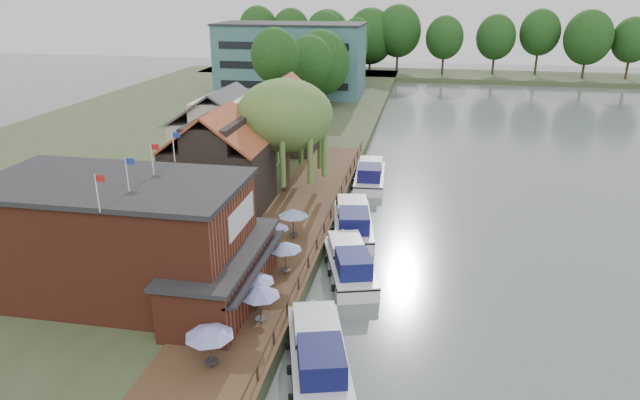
# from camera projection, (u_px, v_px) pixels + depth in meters

# --- Properties ---
(ground) EXTENTS (260.00, 260.00, 0.00)m
(ground) POSITION_uv_depth(u_px,v_px,m) (381.00, 322.00, 34.18)
(ground) COLOR #525F5C
(ground) RESTS_ON ground
(land_bank) EXTENTS (50.00, 140.00, 1.00)m
(land_bank) POSITION_uv_depth(u_px,v_px,m) (166.00, 144.00, 71.43)
(land_bank) COLOR #384728
(land_bank) RESTS_ON ground
(quay_deck) EXTENTS (6.00, 50.00, 0.10)m
(quay_deck) POSITION_uv_depth(u_px,v_px,m) (290.00, 231.00, 44.41)
(quay_deck) COLOR #47301E
(quay_deck) RESTS_ON land_bank
(quay_rail) EXTENTS (0.20, 49.00, 1.00)m
(quay_rail) POSITION_uv_depth(u_px,v_px,m) (325.00, 225.00, 44.25)
(quay_rail) COLOR black
(quay_rail) RESTS_ON land_bank
(pub) EXTENTS (20.00, 11.00, 7.30)m
(pub) POSITION_uv_depth(u_px,v_px,m) (149.00, 240.00, 34.06)
(pub) COLOR maroon
(pub) RESTS_ON land_bank
(hotel_block) EXTENTS (25.40, 12.40, 12.30)m
(hotel_block) POSITION_uv_depth(u_px,v_px,m) (291.00, 59.00, 99.98)
(hotel_block) COLOR #38666B
(hotel_block) RESTS_ON land_bank
(cottage_a) EXTENTS (8.60, 7.60, 8.50)m
(cottage_a) POSITION_uv_depth(u_px,v_px,m) (219.00, 160.00, 47.84)
(cottage_a) COLOR black
(cottage_a) RESTS_ON land_bank
(cottage_b) EXTENTS (9.60, 8.60, 8.50)m
(cottage_b) POSITION_uv_depth(u_px,v_px,m) (225.00, 131.00, 57.57)
(cottage_b) COLOR beige
(cottage_b) RESTS_ON land_bank
(cottage_c) EXTENTS (7.60, 7.60, 8.50)m
(cottage_c) POSITION_uv_depth(u_px,v_px,m) (285.00, 114.00, 65.17)
(cottage_c) COLOR black
(cottage_c) RESTS_ON land_bank
(willow) EXTENTS (8.60, 8.60, 10.43)m
(willow) POSITION_uv_depth(u_px,v_px,m) (285.00, 137.00, 51.33)
(willow) COLOR #476B2D
(willow) RESTS_ON land_bank
(umbrella_0) EXTENTS (2.45, 2.45, 2.38)m
(umbrella_0) POSITION_uv_depth(u_px,v_px,m) (210.00, 347.00, 27.88)
(umbrella_0) COLOR navy
(umbrella_0) RESTS_ON quay_deck
(umbrella_1) EXTENTS (2.27, 2.27, 2.38)m
(umbrella_1) POSITION_uv_depth(u_px,v_px,m) (260.00, 306.00, 31.52)
(umbrella_1) COLOR #1B2194
(umbrella_1) RESTS_ON quay_deck
(umbrella_2) EXTENTS (2.30, 2.30, 2.38)m
(umbrella_2) POSITION_uv_depth(u_px,v_px,m) (255.00, 291.00, 33.01)
(umbrella_2) COLOR navy
(umbrella_2) RESTS_ON quay_deck
(umbrella_3) EXTENTS (2.22, 2.22, 2.38)m
(umbrella_3) POSITION_uv_depth(u_px,v_px,m) (285.00, 258.00, 37.05)
(umbrella_3) COLOR navy
(umbrella_3) RESTS_ON quay_deck
(umbrella_4) EXTENTS (2.00, 2.00, 2.38)m
(umbrella_4) POSITION_uv_depth(u_px,v_px,m) (275.00, 237.00, 40.22)
(umbrella_4) COLOR navy
(umbrella_4) RESTS_ON quay_deck
(umbrella_5) EXTENTS (2.27, 2.27, 2.38)m
(umbrella_5) POSITION_uv_depth(u_px,v_px,m) (293.00, 224.00, 42.48)
(umbrella_5) COLOR #1B3F94
(umbrella_5) RESTS_ON quay_deck
(cruiser_0) EXTENTS (5.85, 10.60, 2.46)m
(cruiser_0) POSITION_uv_depth(u_px,v_px,m) (318.00, 347.00, 29.65)
(cruiser_0) COLOR silver
(cruiser_0) RESTS_ON ground
(cruiser_1) EXTENTS (5.77, 10.22, 2.35)m
(cruiser_1) POSITION_uv_depth(u_px,v_px,m) (349.00, 258.00, 39.54)
(cruiser_1) COLOR white
(cruiser_1) RESTS_ON ground
(cruiser_2) EXTENTS (5.03, 10.82, 2.54)m
(cruiser_2) POSITION_uv_depth(u_px,v_px,m) (353.00, 218.00, 46.29)
(cruiser_2) COLOR silver
(cruiser_2) RESTS_ON ground
(cruiser_3) EXTENTS (3.81, 10.21, 2.44)m
(cruiser_3) POSITION_uv_depth(u_px,v_px,m) (370.00, 172.00, 57.95)
(cruiser_3) COLOR white
(cruiser_3) RESTS_ON ground
(bank_tree_0) EXTENTS (6.05, 6.05, 13.32)m
(bank_tree_0) POSITION_uv_depth(u_px,v_px,m) (275.00, 81.00, 72.87)
(bank_tree_0) COLOR #143811
(bank_tree_0) RESTS_ON land_bank
(bank_tree_1) EXTENTS (6.29, 6.29, 11.80)m
(bank_tree_1) POSITION_uv_depth(u_px,v_px,m) (310.00, 78.00, 80.91)
(bank_tree_1) COLOR #143811
(bank_tree_1) RESTS_ON land_bank
(bank_tree_2) EXTENTS (8.90, 8.90, 11.96)m
(bank_tree_2) POSITION_uv_depth(u_px,v_px,m) (321.00, 68.00, 89.58)
(bank_tree_2) COLOR #143811
(bank_tree_2) RESTS_ON land_bank
(bank_tree_3) EXTENTS (8.25, 8.25, 12.27)m
(bank_tree_3) POSITION_uv_depth(u_px,v_px,m) (346.00, 54.00, 107.06)
(bank_tree_3) COLOR #143811
(bank_tree_3) RESTS_ON land_bank
(bank_tree_4) EXTENTS (6.97, 6.97, 13.87)m
(bank_tree_4) POSITION_uv_depth(u_px,v_px,m) (324.00, 47.00, 113.22)
(bank_tree_4) COLOR #143811
(bank_tree_4) RESTS_ON land_bank
(bank_tree_5) EXTENTS (6.01, 6.01, 12.26)m
(bank_tree_5) POSITION_uv_depth(u_px,v_px,m) (356.00, 48.00, 119.37)
(bank_tree_5) COLOR #143811
(bank_tree_5) RESTS_ON land_bank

